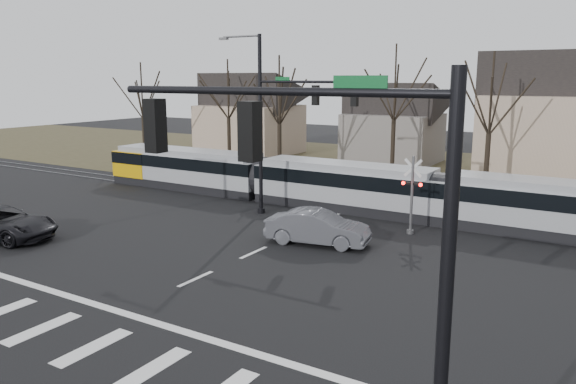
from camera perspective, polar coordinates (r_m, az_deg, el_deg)
The scene contains 16 objects.
ground at distance 21.40m, azimuth -12.91°, elevation -10.20°, with size 140.00×140.00×0.00m, color black.
grass_verge at distance 48.79m, azimuth 14.28°, elevation 1.97°, with size 140.00×28.00×0.01m, color #38331E.
crosswalk at distance 19.02m, azimuth -21.58°, elevation -13.59°, with size 27.00×2.60×0.01m.
stop_line at distance 20.27m, azimuth -16.53°, elevation -11.65°, with size 28.00×0.35×0.01m, color silver.
lane_dashes at distance 34.11m, azimuth 6.17°, elevation -1.77°, with size 0.18×30.00×0.01m.
rail_pair at distance 33.92m, azimuth 6.02°, elevation -1.79°, with size 90.00×1.52×0.06m.
tram at distance 33.95m, azimuth 5.65°, elevation 0.81°, with size 37.06×2.75×2.81m.
sedan at distance 26.82m, azimuth 3.02°, elevation -3.62°, with size 5.17×2.59×1.63m, color #52535A.
suv at distance 31.05m, azimuth -27.17°, elevation -2.84°, with size 6.14×3.85×1.58m, color black.
signal_pole_near_right at distance 9.37m, azimuth 4.76°, elevation -4.99°, with size 6.72×0.44×8.00m.
signal_pole_far at distance 31.34m, azimuth -0.41°, elevation 7.66°, with size 9.28×0.44×10.20m.
rail_crossing_signal at distance 28.96m, azimuth 12.46°, elevation -0.56°, with size 1.08×0.36×4.00m.
tree_row at distance 41.93m, azimuth 14.76°, elevation 7.32°, with size 59.20×7.20×10.00m.
house_a at distance 59.03m, azimuth -3.90°, elevation 8.27°, with size 9.72×8.64×8.60m.
house_b at distance 53.71m, azimuth 10.67°, elevation 7.24°, with size 8.64×7.56×7.65m.
house_c at distance 47.39m, azimuth 25.49°, elevation 7.31°, with size 10.80×8.64×10.10m.
Camera 1 is at (14.14, -14.04, 7.83)m, focal length 35.00 mm.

